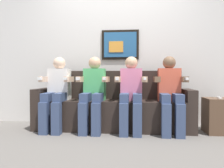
{
  "coord_description": "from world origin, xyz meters",
  "views": [
    {
      "loc": [
        0.35,
        -3.18,
        0.81
      ],
      "look_at": [
        0.0,
        0.15,
        0.7
      ],
      "focal_mm": 36.71,
      "sensor_mm": 36.0,
      "label": 1
    }
  ],
  "objects_px": {
    "person_left_center": "(93,90)",
    "person_right_center": "(131,90)",
    "side_table_right": "(219,116)",
    "couch": "(113,109)",
    "person_leftmost": "(57,90)",
    "person_rightmost": "(170,91)",
    "spare_remote_on_table": "(219,98)"
  },
  "relations": [
    {
      "from": "person_leftmost",
      "to": "person_left_center",
      "type": "height_order",
      "value": "same"
    },
    {
      "from": "person_left_center",
      "to": "person_leftmost",
      "type": "bearing_deg",
      "value": 180.0
    },
    {
      "from": "couch",
      "to": "person_leftmost",
      "type": "relative_size",
      "value": 2.15
    },
    {
      "from": "person_leftmost",
      "to": "spare_remote_on_table",
      "type": "relative_size",
      "value": 8.54
    },
    {
      "from": "couch",
      "to": "person_leftmost",
      "type": "bearing_deg",
      "value": -168.62
    },
    {
      "from": "person_rightmost",
      "to": "spare_remote_on_table",
      "type": "bearing_deg",
      "value": 1.43
    },
    {
      "from": "person_leftmost",
      "to": "person_rightmost",
      "type": "distance_m",
      "value": 1.68
    },
    {
      "from": "couch",
      "to": "person_left_center",
      "type": "distance_m",
      "value": 0.44
    },
    {
      "from": "person_right_center",
      "to": "person_rightmost",
      "type": "bearing_deg",
      "value": 0.05
    },
    {
      "from": "person_right_center",
      "to": "side_table_right",
      "type": "bearing_deg",
      "value": 2.79
    },
    {
      "from": "person_left_center",
      "to": "person_right_center",
      "type": "distance_m",
      "value": 0.56
    },
    {
      "from": "person_left_center",
      "to": "person_rightmost",
      "type": "distance_m",
      "value": 1.12
    },
    {
      "from": "person_right_center",
      "to": "spare_remote_on_table",
      "type": "relative_size",
      "value": 8.54
    },
    {
      "from": "person_left_center",
      "to": "side_table_right",
      "type": "height_order",
      "value": "person_left_center"
    },
    {
      "from": "person_rightmost",
      "to": "person_left_center",
      "type": "bearing_deg",
      "value": -179.98
    },
    {
      "from": "person_right_center",
      "to": "side_table_right",
      "type": "relative_size",
      "value": 2.22
    },
    {
      "from": "person_leftmost",
      "to": "side_table_right",
      "type": "relative_size",
      "value": 2.22
    },
    {
      "from": "person_rightmost",
      "to": "spare_remote_on_table",
      "type": "height_order",
      "value": "person_rightmost"
    },
    {
      "from": "person_right_center",
      "to": "person_rightmost",
      "type": "relative_size",
      "value": 1.0
    },
    {
      "from": "spare_remote_on_table",
      "to": "person_leftmost",
      "type": "bearing_deg",
      "value": -179.58
    },
    {
      "from": "person_leftmost",
      "to": "spare_remote_on_table",
      "type": "xyz_separation_m",
      "value": [
        2.36,
        0.02,
        -0.1
      ]
    },
    {
      "from": "couch",
      "to": "person_rightmost",
      "type": "height_order",
      "value": "person_rightmost"
    },
    {
      "from": "person_leftmost",
      "to": "person_right_center",
      "type": "relative_size",
      "value": 1.0
    },
    {
      "from": "couch",
      "to": "side_table_right",
      "type": "relative_size",
      "value": 4.76
    },
    {
      "from": "person_left_center",
      "to": "side_table_right",
      "type": "xyz_separation_m",
      "value": [
        1.82,
        0.06,
        -0.36
      ]
    },
    {
      "from": "person_leftmost",
      "to": "person_rightmost",
      "type": "relative_size",
      "value": 1.0
    },
    {
      "from": "person_rightmost",
      "to": "side_table_right",
      "type": "height_order",
      "value": "person_rightmost"
    },
    {
      "from": "side_table_right",
      "to": "spare_remote_on_table",
      "type": "relative_size",
      "value": 3.85
    },
    {
      "from": "person_leftmost",
      "to": "person_right_center",
      "type": "distance_m",
      "value": 1.12
    },
    {
      "from": "couch",
      "to": "person_leftmost",
      "type": "xyz_separation_m",
      "value": [
        -0.84,
        -0.17,
        0.29
      ]
    },
    {
      "from": "person_left_center",
      "to": "person_right_center",
      "type": "xyz_separation_m",
      "value": [
        0.56,
        0.0,
        0.0
      ]
    },
    {
      "from": "couch",
      "to": "side_table_right",
      "type": "height_order",
      "value": "couch"
    }
  ]
}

